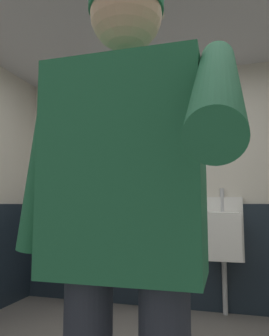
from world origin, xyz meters
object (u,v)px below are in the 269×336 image
object	(u,v)px
urinal_middle	(149,233)
person	(125,216)
urinal_left	(83,231)
soap_dispenser	(189,187)
urinal_right	(223,235)

from	to	relation	value
urinal_middle	person	bearing A→B (deg)	-78.23
urinal_left	soap_dispenser	world-z (taller)	soap_dispenser
urinal_middle	soap_dispenser	world-z (taller)	soap_dispenser
urinal_right	soap_dispenser	distance (m)	0.60
urinal_left	person	bearing A→B (deg)	-62.87
urinal_middle	soap_dispenser	bearing A→B (deg)	16.29
urinal_left	soap_dispenser	bearing A→B (deg)	5.89
urinal_middle	urinal_right	xyz separation A→B (m)	(0.75, 0.00, 0.00)
urinal_left	soap_dispenser	distance (m)	1.26
urinal_left	urinal_middle	world-z (taller)	same
urinal_left	soap_dispenser	xyz separation A→B (m)	(1.16, 0.12, 0.48)
urinal_right	soap_dispenser	world-z (taller)	soap_dispenser
urinal_middle	urinal_right	world-z (taller)	same
urinal_right	person	distance (m)	2.49
person	soap_dispenser	distance (m)	2.60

